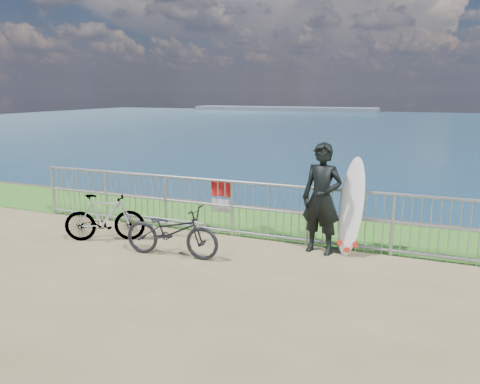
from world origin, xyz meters
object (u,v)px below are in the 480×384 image
at_px(surfer, 322,199).
at_px(surfboard, 351,210).
at_px(bicycle_near, 172,231).
at_px(bicycle_far, 105,218).

height_order(surfer, surfboard, surfer).
bearing_deg(surfer, bicycle_near, -142.92).
bearing_deg(bicycle_near, surfer, -68.12).
bearing_deg(bicycle_near, bicycle_far, 75.45).
bearing_deg(bicycle_far, surfboard, -103.31).
bearing_deg(surfer, surfboard, 23.35).
relative_size(surfboard, bicycle_near, 1.01).
height_order(surfer, bicycle_far, surfer).
relative_size(bicycle_near, bicycle_far, 1.13).
bearing_deg(surfboard, surfer, -166.95).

